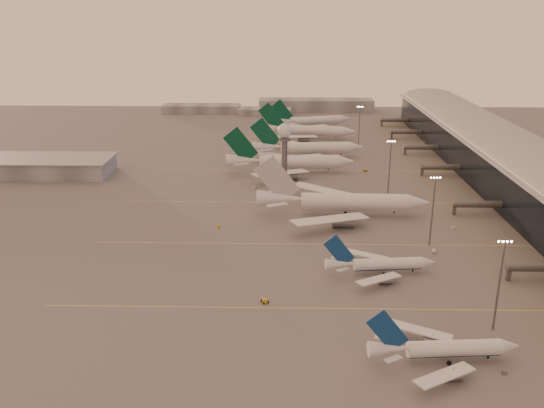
{
  "coord_description": "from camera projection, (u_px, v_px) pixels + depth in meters",
  "views": [
    {
      "loc": [
        4.79,
        -128.75,
        77.01
      ],
      "look_at": [
        0.59,
        67.74,
        10.17
      ],
      "focal_mm": 38.0,
      "sensor_mm": 36.0,
      "label": 1
    }
  ],
  "objects": [
    {
      "name": "mast_a",
      "position": [
        500.0,
        281.0,
        141.16
      ],
      "size": [
        3.6,
        0.56,
        25.0
      ],
      "color": "#505257",
      "rests_on": "ground"
    },
    {
      "name": "greentail_b",
      "position": [
        308.0,
        150.0,
        312.65
      ],
      "size": [
        61.35,
        49.42,
        22.27
      ],
      "color": "silver",
      "rests_on": "ground"
    },
    {
      "name": "gsv_catering_a",
      "position": [
        506.0,
        367.0,
        127.42
      ],
      "size": [
        4.44,
        2.27,
        3.56
      ],
      "color": "#57595C",
      "rests_on": "ground"
    },
    {
      "name": "gsv_truck_b",
      "position": [
        435.0,
        249.0,
        190.85
      ],
      "size": [
        6.24,
        2.62,
        2.46
      ],
      "color": "silver",
      "rests_on": "ground"
    },
    {
      "name": "gsv_catering_b",
      "position": [
        454.0,
        224.0,
        211.07
      ],
      "size": [
        5.28,
        3.59,
        3.98
      ],
      "color": "silver",
      "rests_on": "ground"
    },
    {
      "name": "radar_tower",
      "position": [
        285.0,
        143.0,
        253.49
      ],
      "size": [
        6.4,
        6.4,
        31.1
      ],
      "color": "#505257",
      "rests_on": "ground"
    },
    {
      "name": "gsv_tug_hangar",
      "position": [
        365.0,
        170.0,
        286.7
      ],
      "size": [
        3.84,
        2.31,
        1.1
      ],
      "color": "gold",
      "rests_on": "ground"
    },
    {
      "name": "greentail_a",
      "position": [
        290.0,
        165.0,
        283.29
      ],
      "size": [
        64.03,
        51.65,
        23.24
      ],
      "color": "silver",
      "rests_on": "ground"
    },
    {
      "name": "terminal",
      "position": [
        525.0,
        173.0,
        245.39
      ],
      "size": [
        57.0,
        362.0,
        23.04
      ],
      "color": "black",
      "rests_on": "ground"
    },
    {
      "name": "gsv_truck_d",
      "position": [
        255.0,
        186.0,
        259.86
      ],
      "size": [
        4.15,
        6.2,
        2.36
      ],
      "color": "silver",
      "rests_on": "ground"
    },
    {
      "name": "gsv_tug_mid",
      "position": [
        265.0,
        301.0,
        158.55
      ],
      "size": [
        4.05,
        4.63,
        1.13
      ],
      "color": "gold",
      "rests_on": "ground"
    },
    {
      "name": "distant_horizon",
      "position": [
        282.0,
        107.0,
        453.21
      ],
      "size": [
        165.0,
        37.5,
        9.0
      ],
      "color": "slate",
      "rests_on": "ground"
    },
    {
      "name": "narrowbody_near",
      "position": [
        443.0,
        351.0,
        131.41
      ],
      "size": [
        35.95,
        28.62,
        14.04
      ],
      "color": "silver",
      "rests_on": "ground"
    },
    {
      "name": "ground",
      "position": [
        264.0,
        327.0,
        146.76
      ],
      "size": [
        700.0,
        700.0,
        0.0
      ],
      "primitive_type": "plane",
      "color": "#5F5D5D",
      "rests_on": "ground"
    },
    {
      "name": "gsv_truck_c",
      "position": [
        219.0,
        225.0,
        213.22
      ],
      "size": [
        4.26,
        5.42,
        2.1
      ],
      "color": "gold",
      "rests_on": "ground"
    },
    {
      "name": "greentail_d",
      "position": [
        312.0,
        123.0,
        390.26
      ],
      "size": [
        55.01,
        43.72,
        20.69
      ],
      "color": "silver",
      "rests_on": "ground"
    },
    {
      "name": "mast_b",
      "position": [
        433.0,
        207.0,
        193.28
      ],
      "size": [
        3.6,
        0.56,
        25.0
      ],
      "color": "#505257",
      "rests_on": "ground"
    },
    {
      "name": "mast_d",
      "position": [
        359.0,
        125.0,
        330.67
      ],
      "size": [
        3.6,
        0.56,
        25.0
      ],
      "color": "#505257",
      "rests_on": "ground"
    },
    {
      "name": "hangar",
      "position": [
        28.0,
        166.0,
        280.31
      ],
      "size": [
        82.0,
        27.0,
        8.5
      ],
      "color": "slate",
      "rests_on": "ground"
    },
    {
      "name": "widebody_white",
      "position": [
        343.0,
        206.0,
        224.49
      ],
      "size": [
        67.87,
        54.33,
        23.86
      ],
      "color": "silver",
      "rests_on": "ground"
    },
    {
      "name": "greentail_c",
      "position": [
        307.0,
        132.0,
        358.3
      ],
      "size": [
        60.5,
        48.55,
        22.05
      ],
      "color": "silver",
      "rests_on": "ground"
    },
    {
      "name": "taxiway_markings",
      "position": [
        356.0,
        243.0,
        199.15
      ],
      "size": [
        180.0,
        185.25,
        0.02
      ],
      "color": "#DAD14D",
      "rests_on": "ground"
    },
    {
      "name": "mast_c",
      "position": [
        390.0,
        165.0,
        245.44
      ],
      "size": [
        3.6,
        0.56,
        25.0
      ],
      "color": "#505257",
      "rests_on": "ground"
    },
    {
      "name": "narrowbody_mid",
      "position": [
        380.0,
        266.0,
        175.11
      ],
      "size": [
        34.65,
        27.54,
        13.55
      ],
      "color": "silver",
      "rests_on": "ground"
    }
  ]
}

